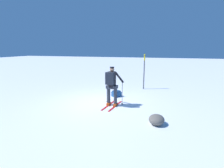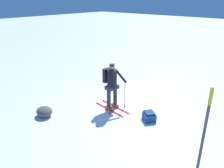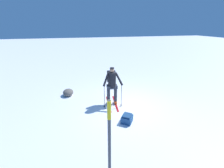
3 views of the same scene
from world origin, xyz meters
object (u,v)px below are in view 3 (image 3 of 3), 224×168
(dropped_backpack, at_px, (127,119))
(trail_marker, at_px, (109,141))
(skier, at_px, (112,83))
(rock_boulder, at_px, (68,92))

(dropped_backpack, height_order, trail_marker, trail_marker)
(skier, height_order, dropped_backpack, skier)
(dropped_backpack, xyz_separation_m, rock_boulder, (-3.02, -2.26, 0.02))
(skier, distance_m, trail_marker, 3.92)
(rock_boulder, bearing_deg, dropped_backpack, 36.85)
(dropped_backpack, bearing_deg, skier, -172.52)
(trail_marker, distance_m, rock_boulder, 5.44)
(dropped_backpack, bearing_deg, rock_boulder, -143.15)
(dropped_backpack, height_order, rock_boulder, rock_boulder)
(skier, distance_m, rock_boulder, 2.66)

